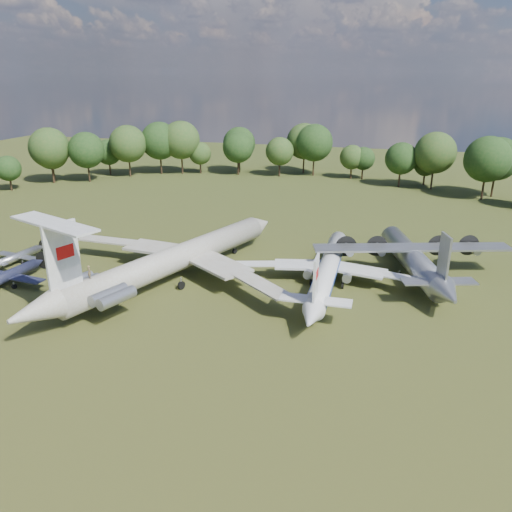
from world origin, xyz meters
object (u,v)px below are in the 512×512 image
(il62_airliner, at_px, (175,264))
(small_prop_west, at_px, (7,279))
(small_prop_northwest, at_px, (18,258))
(an12_transport, at_px, (412,262))
(person_on_il62, at_px, (89,272))
(tu104_jet, at_px, (328,272))

(il62_airliner, relative_size, small_prop_west, 3.34)
(il62_airliner, height_order, small_prop_northwest, il62_airliner)
(an12_transport, distance_m, small_prop_west, 61.38)
(small_prop_west, distance_m, small_prop_northwest, 9.73)
(an12_transport, bearing_deg, small_prop_west, -177.64)
(small_prop_northwest, xyz_separation_m, person_on_il62, (22.95, -13.40, 5.29))
(tu104_jet, bearing_deg, person_on_il62, -147.25)
(an12_transport, relative_size, person_on_il62, 19.41)
(small_prop_northwest, bearing_deg, person_on_il62, -22.75)
(person_on_il62, bearing_deg, il62_airliner, -79.27)
(tu104_jet, relative_size, an12_transport, 1.16)
(il62_airliner, relative_size, tu104_jet, 1.38)
(il62_airliner, distance_m, small_prop_west, 24.84)
(tu104_jet, height_order, person_on_il62, person_on_il62)
(an12_transport, distance_m, small_prop_northwest, 64.10)
(small_prop_west, height_order, person_on_il62, person_on_il62)
(small_prop_northwest, bearing_deg, small_prop_west, -51.13)
(tu104_jet, xyz_separation_m, small_prop_northwest, (-50.80, -5.13, -1.03))
(small_prop_northwest, height_order, person_on_il62, person_on_il62)
(il62_airliner, relative_size, small_prop_northwest, 4.25)
(tu104_jet, relative_size, person_on_il62, 22.48)
(small_prop_west, relative_size, person_on_il62, 9.30)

